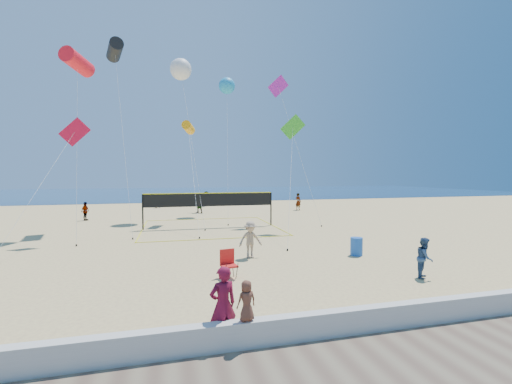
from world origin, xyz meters
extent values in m
plane|color=#D6BF79|center=(0.00, 0.00, 0.00)|extent=(120.00, 120.00, 0.00)
cube|color=navy|center=(0.00, 62.00, 0.01)|extent=(140.00, 50.00, 0.03)
cube|color=silver|center=(0.00, -3.00, 0.30)|extent=(32.00, 0.30, 0.60)
imported|color=maroon|center=(-0.74, -2.70, 0.88)|extent=(0.73, 0.57, 1.77)
imported|color=brown|center=(-0.26, -3.01, 1.05)|extent=(0.49, 0.38, 0.90)
imported|color=navy|center=(7.26, 0.27, 0.75)|extent=(0.92, 0.91, 1.49)
imported|color=tan|center=(1.76, 4.86, 0.84)|extent=(1.12, 0.69, 1.67)
imported|color=gray|center=(-8.41, 20.52, 0.77)|extent=(0.70, 0.98, 1.54)
imported|color=gray|center=(1.21, 23.72, 0.90)|extent=(1.71, 1.33, 1.81)
imported|color=gray|center=(11.62, 23.68, 0.91)|extent=(0.72, 0.79, 1.82)
imported|color=gray|center=(-2.80, 29.75, 0.74)|extent=(0.84, 0.73, 1.47)
imported|color=gray|center=(2.66, 30.51, 0.88)|extent=(0.91, 1.27, 1.77)
cube|color=red|center=(0.26, 2.04, 0.46)|extent=(0.63, 0.59, 0.06)
cube|color=red|center=(0.22, 2.26, 0.76)|extent=(0.56, 0.14, 0.56)
cylinder|color=black|center=(0.07, 1.80, 0.25)|extent=(0.07, 0.28, 0.72)
cylinder|color=black|center=(0.01, 2.20, 0.25)|extent=(0.07, 0.28, 0.72)
cylinder|color=black|center=(0.51, 1.88, 0.25)|extent=(0.07, 0.28, 0.72)
cylinder|color=black|center=(0.45, 2.28, 0.25)|extent=(0.07, 0.28, 0.72)
cylinder|color=blue|center=(6.70, 4.02, 0.42)|extent=(0.69, 0.69, 0.84)
cylinder|color=black|center=(-3.51, 14.31, 1.22)|extent=(0.10, 0.10, 2.44)
cylinder|color=black|center=(5.64, 14.18, 1.22)|extent=(0.10, 0.10, 2.44)
cube|color=black|center=(1.07, 14.25, 1.98)|extent=(9.15, 0.16, 0.92)
cube|color=#FFF91A|center=(1.07, 14.25, 2.47)|extent=(9.15, 0.17, 0.06)
cube|color=#FFF91A|center=(1.00, 9.67, 0.01)|extent=(9.35, 0.19, 0.02)
cube|color=#FFF91A|center=(1.14, 18.82, 0.01)|extent=(9.35, 0.19, 0.02)
cylinder|color=red|center=(-7.17, 13.57, 10.78)|extent=(1.73, 2.58, 1.30)
cylinder|color=silver|center=(-6.88, 11.60, 5.41)|extent=(0.59, 3.95, 10.73)
cylinder|color=black|center=(-6.60, 9.63, 0.05)|extent=(0.08, 0.08, 0.10)
cylinder|color=black|center=(-5.35, 16.49, 12.69)|extent=(1.48, 2.43, 1.24)
cylinder|color=silver|center=(-4.61, 13.67, 6.37)|extent=(1.50, 5.66, 12.65)
cylinder|color=black|center=(-3.87, 10.85, 0.05)|extent=(0.08, 0.08, 0.10)
cylinder|color=#FFA50C|center=(-0.17, 17.44, 7.49)|extent=(1.16, 1.85, 0.94)
cylinder|color=silver|center=(-0.12, 13.77, 3.77)|extent=(0.12, 7.35, 7.45)
cylinder|color=black|center=(-0.06, 10.10, 0.05)|extent=(0.08, 0.08, 0.10)
cube|color=red|center=(-6.88, 11.19, 6.20)|extent=(1.66, 0.23, 1.65)
cylinder|color=silver|center=(-7.87, 8.28, 3.13)|extent=(2.00, 5.84, 6.16)
cube|color=green|center=(6.56, 12.09, 7.07)|extent=(1.76, 0.32, 1.76)
cylinder|color=silver|center=(5.22, 8.91, 3.56)|extent=(2.70, 6.37, 7.03)
cylinder|color=black|center=(3.88, 5.73, 0.05)|extent=(0.08, 0.08, 0.10)
cube|color=#C622B4|center=(6.72, 15.76, 10.74)|extent=(1.80, 0.24, 1.78)
cylinder|color=silver|center=(7.85, 14.14, 5.40)|extent=(2.29, 3.26, 10.70)
cylinder|color=black|center=(8.99, 12.52, 0.05)|extent=(0.08, 0.08, 0.10)
sphere|color=silver|center=(-0.58, 20.44, 12.85)|extent=(2.36, 2.36, 1.82)
cylinder|color=silver|center=(0.00, 16.68, 6.45)|extent=(1.18, 7.54, 12.81)
cylinder|color=black|center=(0.58, 12.91, 0.05)|extent=(0.08, 0.08, 0.10)
sphere|color=#1E91CF|center=(3.93, 23.21, 12.43)|extent=(1.83, 1.83, 1.58)
cylinder|color=silver|center=(3.22, 19.03, 6.24)|extent=(1.44, 8.38, 12.39)
cylinder|color=black|center=(2.51, 14.85, 0.05)|extent=(0.08, 0.08, 0.10)
camera|label=1|loc=(-1.94, -10.18, 3.83)|focal=24.00mm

